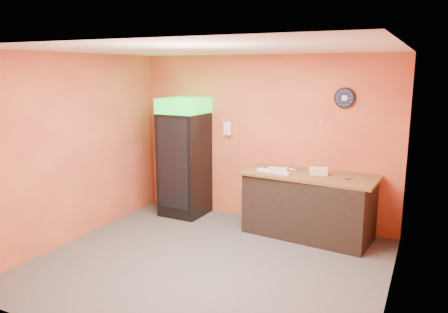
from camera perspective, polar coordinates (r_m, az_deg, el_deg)
The scene contains 15 objects.
floor at distance 6.04m, azimuth -1.99°, elevation -13.78°, with size 4.50×4.50×0.00m, color #47474C.
back_wall at distance 7.38m, azimuth 5.19°, elevation 2.26°, with size 4.50×0.02×2.80m, color orange.
left_wall at distance 6.91m, azimuth -18.81°, elevation 1.06°, with size 0.02×4.00×2.80m, color orange.
right_wall at distance 4.98m, azimuth 21.51°, elevation -2.99°, with size 0.02×4.00×2.80m, color orange.
ceiling at distance 5.47m, azimuth -2.20°, elevation 13.82°, with size 4.50×4.00×0.02m, color white.
beverage_cooler at distance 7.68m, azimuth -5.34°, elevation -0.32°, with size 0.74×0.76×2.07m.
prep_counter at distance 6.94m, azimuth 10.94°, elevation -6.38°, with size 1.90×0.84×0.95m, color black.
wall_clock at distance 6.92m, azimuth 15.49°, elevation 7.40°, with size 0.32×0.06×0.32m.
wall_phone at distance 7.56m, azimuth 0.45°, elevation 3.66°, with size 0.13×0.11×0.23m.
butcher_paper at distance 6.80m, azimuth 11.10°, elevation -2.41°, with size 2.01×0.88×0.04m, color brown.
sub_roll_stack at distance 6.75m, azimuth 12.23°, elevation -1.89°, with size 0.29×0.16×0.12m.
wrapped_sandwich_left at distance 6.84m, azimuth 5.46°, elevation -1.83°, with size 0.26×0.10×0.04m, color silver.
wrapped_sandwich_mid at distance 6.71m, azimuth 7.48°, elevation -2.16°, with size 0.26×0.10×0.04m, color silver.
wrapped_sandwich_right at distance 6.95m, azimuth 7.01°, elevation -1.63°, with size 0.31×0.12×0.04m, color silver.
kitchen_tool at distance 6.97m, azimuth 9.40°, elevation -1.59°, with size 0.06×0.06×0.06m, color silver.
Camera 1 is at (2.56, -4.83, 2.57)m, focal length 35.00 mm.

